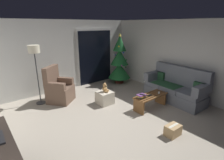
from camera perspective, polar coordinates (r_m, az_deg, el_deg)
The scene contains 17 objects.
ground_plane at distance 4.53m, azimuth 1.73°, elevation -13.45°, with size 7.00×7.00×0.00m, color #9E9384.
wall_back at distance 6.58m, azimuth -16.04°, elevation 7.53°, with size 5.72×0.12×2.50m, color beige.
wall_right at distance 6.24m, azimuth 22.24°, elevation 6.36°, with size 0.12×6.00×2.50m, color beige.
patio_door_frame at distance 7.20m, azimuth -5.46°, elevation 7.76°, with size 1.60×0.02×2.20m, color silver.
patio_door_glass at distance 7.20m, azimuth -5.37°, elevation 7.35°, with size 1.50×0.02×2.10m, color black.
couch at distance 5.93m, azimuth 19.95°, elevation -2.49°, with size 0.89×1.98×1.08m.
coffee_table at distance 5.20m, azimuth 12.42°, elevation -6.19°, with size 1.10×0.40×0.41m.
remote_black at distance 5.09m, azimuth 12.09°, elevation -4.92°, with size 0.04×0.16×0.02m, color black.
remote_white at distance 5.34m, azimuth 15.05°, elevation -4.02°, with size 0.04×0.16×0.02m, color silver.
book_stack at distance 4.90m, azimuth 9.61°, elevation -5.16°, with size 0.25×0.19×0.09m.
cell_phone at distance 4.88m, azimuth 9.77°, elevation -4.69°, with size 0.07×0.14×0.01m, color black.
christmas_tree at distance 7.12m, azimuth 2.45°, elevation 5.98°, with size 0.90×0.90×2.01m.
armchair at distance 5.72m, azimuth -16.98°, elevation -2.91°, with size 0.96×0.96×1.13m.
floor_lamp at distance 5.49m, azimuth -23.94°, elevation 7.48°, with size 0.32×0.32×1.78m.
ottoman at distance 5.39m, azimuth -2.38°, elevation -5.76°, with size 0.44×0.44×0.39m, color beige.
teddy_bear_honey at distance 5.27m, azimuth -2.31°, elevation -2.65°, with size 0.21×0.22×0.29m.
cardboard_box_taped_mid_floor at distance 4.21m, azimuth 19.24°, elevation -15.25°, with size 0.36×0.26×0.24m.
Camera 1 is at (-2.55, -2.91, 2.35)m, focal length 28.03 mm.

